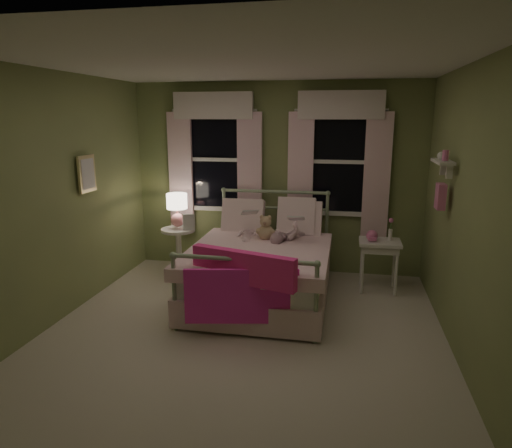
% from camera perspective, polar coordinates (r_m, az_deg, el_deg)
% --- Properties ---
extents(room_shell, '(4.20, 4.20, 4.20)m').
position_cam_1_polar(room_shell, '(4.30, -1.82, 2.09)').
color(room_shell, beige).
rests_on(room_shell, ground).
extents(bed, '(1.58, 2.04, 1.18)m').
position_cam_1_polar(bed, '(5.43, 0.75, -5.61)').
color(bed, white).
rests_on(bed, ground).
extents(pink_throw, '(1.09, 0.41, 0.71)m').
position_cam_1_polar(pink_throw, '(4.42, -1.72, -6.92)').
color(pink_throw, '#FF3190').
rests_on(pink_throw, bed).
extents(child_left, '(0.29, 0.22, 0.72)m').
position_cam_1_polar(child_left, '(5.75, -1.25, 1.18)').
color(child_left, '#F7D1DD').
rests_on(child_left, bed).
extents(child_right, '(0.48, 0.43, 0.79)m').
position_cam_1_polar(child_right, '(5.65, 4.31, 1.29)').
color(child_right, '#F7D1DD').
rests_on(child_right, bed).
extents(book_left, '(0.23, 0.17, 0.26)m').
position_cam_1_polar(book_left, '(5.50, -1.81, 0.97)').
color(book_left, beige).
rests_on(book_left, child_left).
extents(book_right, '(0.20, 0.12, 0.26)m').
position_cam_1_polar(book_right, '(5.42, 3.98, 0.28)').
color(book_right, beige).
rests_on(book_right, child_right).
extents(teddy_bear, '(0.23, 0.19, 0.32)m').
position_cam_1_polar(teddy_bear, '(5.57, 1.22, -0.66)').
color(teddy_bear, tan).
rests_on(teddy_bear, bed).
extents(nightstand_left, '(0.46, 0.46, 0.65)m').
position_cam_1_polar(nightstand_left, '(6.35, -9.65, -2.59)').
color(nightstand_left, white).
rests_on(nightstand_left, ground).
extents(table_lamp, '(0.28, 0.28, 0.45)m').
position_cam_1_polar(table_lamp, '(6.23, -9.84, 2.16)').
color(table_lamp, pink).
rests_on(table_lamp, nightstand_left).
extents(book_nightstand, '(0.20, 0.25, 0.02)m').
position_cam_1_polar(book_nightstand, '(6.18, -9.13, -0.71)').
color(book_nightstand, beige).
rests_on(book_nightstand, nightstand_left).
extents(nightstand_right, '(0.50, 0.40, 0.64)m').
position_cam_1_polar(nightstand_right, '(5.83, 15.19, -2.98)').
color(nightstand_right, white).
rests_on(nightstand_right, ground).
extents(pink_toy, '(0.14, 0.18, 0.14)m').
position_cam_1_polar(pink_toy, '(5.77, 14.30, -1.44)').
color(pink_toy, pink).
rests_on(pink_toy, nightstand_right).
extents(bud_vase, '(0.06, 0.06, 0.28)m').
position_cam_1_polar(bud_vase, '(5.83, 16.48, -0.63)').
color(bud_vase, white).
rests_on(bud_vase, nightstand_right).
extents(window_left, '(1.34, 0.13, 1.96)m').
position_cam_1_polar(window_left, '(6.42, -5.20, 8.65)').
color(window_left, black).
rests_on(window_left, room_shell).
extents(window_right, '(1.34, 0.13, 1.96)m').
position_cam_1_polar(window_right, '(6.17, 10.31, 8.30)').
color(window_right, black).
rests_on(window_right, room_shell).
extents(wall_shelf, '(0.15, 0.50, 0.60)m').
position_cam_1_polar(wall_shelf, '(4.94, 22.22, 5.20)').
color(wall_shelf, white).
rests_on(wall_shelf, room_shell).
extents(framed_picture, '(0.03, 0.32, 0.42)m').
position_cam_1_polar(framed_picture, '(5.57, -20.38, 5.91)').
color(framed_picture, beige).
rests_on(framed_picture, room_shell).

